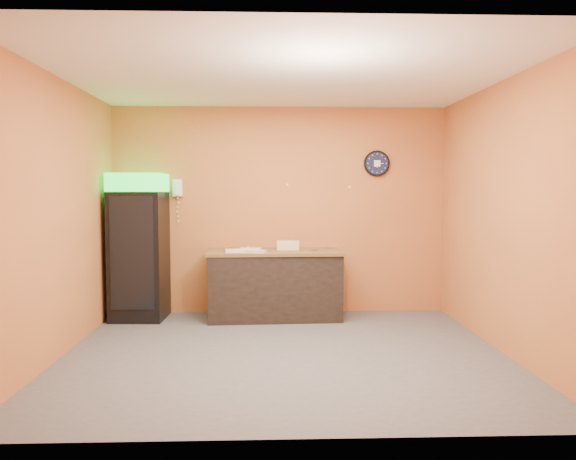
{
  "coord_description": "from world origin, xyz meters",
  "views": [
    {
      "loc": [
        -0.17,
        -5.65,
        1.67
      ],
      "look_at": [
        0.06,
        0.6,
        1.23
      ],
      "focal_mm": 35.0,
      "sensor_mm": 36.0,
      "label": 1
    }
  ],
  "objects": [
    {
      "name": "back_wall",
      "position": [
        0.0,
        2.0,
        1.4
      ],
      "size": [
        4.5,
        0.02,
        2.8
      ],
      "primitive_type": "cube",
      "color": "#BF7235",
      "rests_on": "floor"
    },
    {
      "name": "butcher_paper",
      "position": [
        -0.08,
        1.62,
        0.87
      ],
      "size": [
        1.77,
        0.84,
        0.04
      ],
      "primitive_type": "cube",
      "rotation": [
        0.0,
        0.0,
        0.03
      ],
      "color": "brown",
      "rests_on": "prep_counter"
    },
    {
      "name": "wrapped_sandwich_left",
      "position": [
        -0.56,
        1.4,
        0.91
      ],
      "size": [
        0.31,
        0.17,
        0.04
      ],
      "primitive_type": "cube",
      "rotation": [
        0.0,
        0.0,
        0.17
      ],
      "color": "silver",
      "rests_on": "butcher_paper"
    },
    {
      "name": "wall_clock",
      "position": [
        1.32,
        1.97,
        2.04
      ],
      "size": [
        0.35,
        0.06,
        0.35
      ],
      "color": "black",
      "rests_on": "back_wall"
    },
    {
      "name": "sub_roll_stack",
      "position": [
        0.1,
        1.66,
        0.95
      ],
      "size": [
        0.3,
        0.13,
        0.12
      ],
      "rotation": [
        0.0,
        0.0,
        -0.09
      ],
      "color": "beige",
      "rests_on": "butcher_paper"
    },
    {
      "name": "prep_counter",
      "position": [
        -0.08,
        1.62,
        0.43
      ],
      "size": [
        1.73,
        0.82,
        0.85
      ],
      "primitive_type": "cube",
      "rotation": [
        0.0,
        0.0,
        0.04
      ],
      "color": "black",
      "rests_on": "floor"
    },
    {
      "name": "kitchen_tool",
      "position": [
        -0.43,
        1.64,
        0.92
      ],
      "size": [
        0.07,
        0.07,
        0.07
      ],
      "primitive_type": "cylinder",
      "color": "silver",
      "rests_on": "butcher_paper"
    },
    {
      "name": "ceiling",
      "position": [
        0.0,
        0.0,
        2.8
      ],
      "size": [
        4.5,
        4.0,
        0.02
      ],
      "primitive_type": "cube",
      "color": "white",
      "rests_on": "back_wall"
    },
    {
      "name": "wrapped_sandwich_right",
      "position": [
        -0.39,
        1.59,
        0.91
      ],
      "size": [
        0.28,
        0.15,
        0.04
      ],
      "primitive_type": "cube",
      "rotation": [
        0.0,
        0.0,
        -0.16
      ],
      "color": "silver",
      "rests_on": "butcher_paper"
    },
    {
      "name": "left_wall",
      "position": [
        -2.25,
        0.0,
        1.4
      ],
      "size": [
        0.02,
        4.0,
        2.8
      ],
      "primitive_type": "cube",
      "color": "#BF7235",
      "rests_on": "floor"
    },
    {
      "name": "beverage_cooler",
      "position": [
        -1.84,
        1.61,
        0.92
      ],
      "size": [
        0.69,
        0.7,
        1.89
      ],
      "rotation": [
        0.0,
        0.0,
        -0.04
      ],
      "color": "black",
      "rests_on": "floor"
    },
    {
      "name": "right_wall",
      "position": [
        2.25,
        0.0,
        1.4
      ],
      "size": [
        0.02,
        4.0,
        2.8
      ],
      "primitive_type": "cube",
      "color": "#BF7235",
      "rests_on": "floor"
    },
    {
      "name": "wrapped_sandwich_mid",
      "position": [
        -0.32,
        1.34,
        0.91
      ],
      "size": [
        0.28,
        0.21,
        0.04
      ],
      "primitive_type": "cube",
      "rotation": [
        0.0,
        0.0,
        -0.47
      ],
      "color": "silver",
      "rests_on": "butcher_paper"
    },
    {
      "name": "wall_phone",
      "position": [
        -1.38,
        1.95,
        1.71
      ],
      "size": [
        0.12,
        0.11,
        0.23
      ],
      "color": "white",
      "rests_on": "back_wall"
    },
    {
      "name": "floor",
      "position": [
        0.0,
        0.0,
        0.0
      ],
      "size": [
        4.5,
        4.5,
        0.0
      ],
      "primitive_type": "plane",
      "color": "#47474C",
      "rests_on": "ground"
    }
  ]
}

